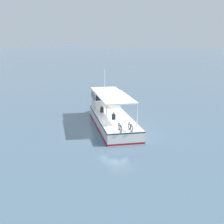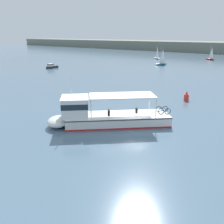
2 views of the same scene
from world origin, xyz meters
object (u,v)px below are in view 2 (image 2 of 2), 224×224
object	(u,v)px
sailboat_off_bow	(157,57)
motorboat_near_starboard	(52,66)
sailboat_off_stern	(161,63)
channel_buoy	(186,97)
ferry_main	(102,116)
sailboat_horizon_west	(210,58)

from	to	relation	value
sailboat_off_bow	motorboat_near_starboard	distance (m)	44.68
sailboat_off_stern	channel_buoy	bearing A→B (deg)	-55.45
ferry_main	sailboat_horizon_west	distance (m)	80.56
sailboat_off_stern	channel_buoy	world-z (taller)	sailboat_off_stern
sailboat_horizon_west	sailboat_off_stern	bearing A→B (deg)	-101.52
motorboat_near_starboard	channel_buoy	distance (m)	45.67
channel_buoy	motorboat_near_starboard	bearing A→B (deg)	168.25
sailboat_off_bow	motorboat_near_starboard	world-z (taller)	sailboat_off_bow
ferry_main	motorboat_near_starboard	size ratio (longest dim) A/B	3.01
ferry_main	sailboat_horizon_west	xyz separation A→B (m)	(-17.26, 78.68, -0.47)
sailboat_off_stern	motorboat_near_starboard	distance (m)	33.47
sailboat_off_bow	sailboat_off_stern	bearing A→B (deg)	-55.24
sailboat_off_stern	motorboat_near_starboard	world-z (taller)	sailboat_off_stern
sailboat_horizon_west	motorboat_near_starboard	size ratio (longest dim) A/B	1.43
sailboat_off_bow	channel_buoy	xyz separation A→B (m)	(36.77, -53.27, 0.03)
sailboat_off_stern	sailboat_off_bow	bearing A→B (deg)	124.76
ferry_main	motorboat_near_starboard	bearing A→B (deg)	149.79
ferry_main	sailboat_off_bow	distance (m)	76.84
sailboat_horizon_west	sailboat_off_stern	size ratio (longest dim) A/B	1.00
sailboat_horizon_west	sailboat_off_bow	size ratio (longest dim) A/B	1.00
sailboat_horizon_west	motorboat_near_starboard	bearing A→B (deg)	-114.98
sailboat_off_stern	sailboat_off_bow	xyz separation A→B (m)	(-11.72, 16.89, 0.00)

